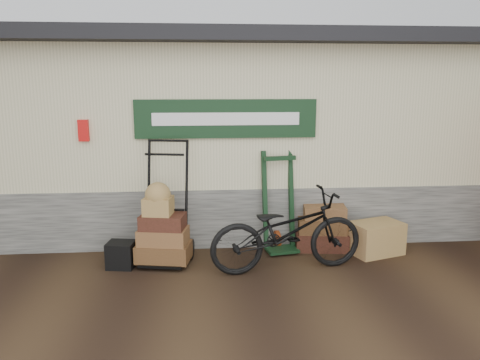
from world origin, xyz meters
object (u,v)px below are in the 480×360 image
at_px(suitcase_stack, 322,227).
at_px(wicker_hamper, 376,238).
at_px(green_barrow, 279,202).
at_px(black_trunk, 121,255).
at_px(bicycle, 287,227).
at_px(porter_trolley, 166,201).

distance_m(suitcase_stack, wicker_hamper, 0.80).
distance_m(green_barrow, black_trunk, 2.36).
bearing_deg(bicycle, porter_trolley, 64.93).
xyz_separation_m(porter_trolley, bicycle, (1.60, -0.49, -0.26)).
distance_m(porter_trolley, suitcase_stack, 2.35).
bearing_deg(bicycle, green_barrow, -9.85).
xyz_separation_m(green_barrow, wicker_hamper, (1.39, -0.28, -0.51)).
bearing_deg(green_barrow, wicker_hamper, -21.27).
bearing_deg(wicker_hamper, suitcase_stack, 159.43).
relative_size(porter_trolley, black_trunk, 4.87).
relative_size(porter_trolley, bicycle, 0.84).
bearing_deg(porter_trolley, bicycle, -6.41).
xyz_separation_m(wicker_hamper, bicycle, (-1.42, -0.50, 0.36)).
xyz_separation_m(suitcase_stack, bicycle, (-0.68, -0.78, 0.26)).
bearing_deg(suitcase_stack, black_trunk, -170.20).
relative_size(porter_trolley, wicker_hamper, 2.39).
height_order(suitcase_stack, black_trunk, suitcase_stack).
height_order(green_barrow, suitcase_stack, green_barrow).
distance_m(porter_trolley, bicycle, 1.70).
bearing_deg(bicycle, wicker_hamper, -78.36).
height_order(porter_trolley, wicker_hamper, porter_trolley).
bearing_deg(black_trunk, suitcase_stack, 9.80).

